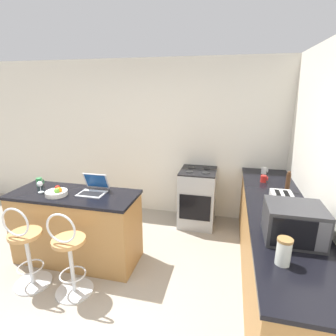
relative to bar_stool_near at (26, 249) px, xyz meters
The scene contains 17 objects.
ground_plane 1.01m from the bar_stool_near, 17.93° to the right, with size 20.00×20.00×0.00m, color gray.
wall_back 2.52m from the bar_stool_near, 68.79° to the left, with size 12.00×0.06×2.60m.
breakfast_bar 0.62m from the bar_stool_near, 64.84° to the left, with size 1.56×0.63×0.91m.
counter_right 2.72m from the bar_stool_near, 14.91° to the left, with size 0.67×2.99×0.91m.
bar_stool_near is the anchor object (origin of this frame).
bar_stool_far 0.53m from the bar_stool_near, ahead, with size 0.40×0.40×0.98m.
laptop 0.96m from the bar_stool_near, 52.80° to the left, with size 0.31×0.29×0.23m.
microwave 2.69m from the bar_stool_near, ahead, with size 0.45×0.40×0.30m.
toaster 2.76m from the bar_stool_near, 14.09° to the left, with size 0.23×0.26×0.19m.
stove_range 2.47m from the bar_stool_near, 48.85° to the left, with size 0.55×0.61×0.92m.
mug_white 3.26m from the bar_stool_near, 36.40° to the left, with size 0.10×0.08×0.09m.
storage_jar 2.57m from the bar_stool_near, ahead, with size 0.11×0.11×0.20m.
wine_glass_short 0.76m from the bar_stool_near, 105.29° to the left, with size 0.07×0.07×0.14m.
pepper_mill 3.09m from the bar_stool_near, 23.49° to the left, with size 0.05×0.05×0.27m.
fruit_bowl 0.68m from the bar_stool_near, 75.89° to the left, with size 0.25×0.25×0.11m.
mug_red 3.01m from the bar_stool_near, 30.79° to the left, with size 0.09×0.08×0.09m.
mug_green 0.92m from the bar_stool_near, 113.82° to the left, with size 0.09×0.07×0.10m.
Camera 1 is at (1.20, -1.76, 2.11)m, focal length 28.00 mm.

